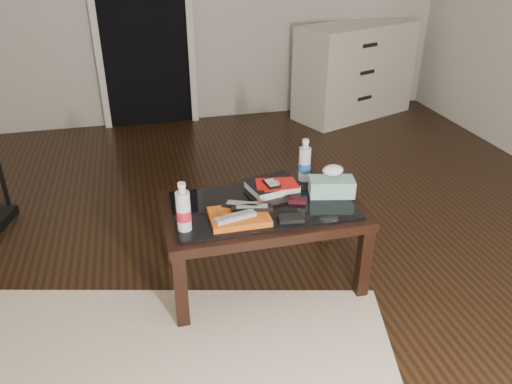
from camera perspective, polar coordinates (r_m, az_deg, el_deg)
The scene contains 16 objects.
ground at distance 2.93m, azimuth -0.78°, elevation -7.53°, with size 5.00×5.00×0.00m, color black.
doorway at distance 4.84m, azimuth -12.91°, elevation 19.22°, with size 0.90×0.08×2.07m.
coffee_table at distance 2.55m, azimuth 0.77°, elevation -2.66°, with size 1.00×0.60×0.46m.
dresser at distance 5.18m, azimuth 11.21°, elevation 13.43°, with size 1.30×0.90×0.90m.
magazines at distance 2.38m, azimuth -1.95°, elevation -2.83°, with size 0.28×0.21×0.03m, color #CC5613.
remote_silver at distance 2.33m, azimuth -2.38°, elevation -2.83°, with size 0.20×0.05×0.02m, color #9D9DA1.
remote_black_front at distance 2.41m, azimuth -0.48°, elevation -1.79°, with size 0.20×0.05×0.02m, color black.
remote_black_back at distance 2.43m, azimuth -1.58°, elevation -1.45°, with size 0.20×0.05×0.02m, color black.
textbook at distance 2.65m, azimuth 1.85°, elevation 0.72°, with size 0.25×0.20×0.05m, color black.
dvd_mailers at distance 2.62m, azimuth 2.11°, elevation 1.02°, with size 0.19×0.14×0.01m, color red.
ipod at distance 2.59m, azimuth 1.80°, elevation 0.98°, with size 0.06×0.10×0.02m, color black.
flip_phone at distance 2.54m, azimuth 4.77°, elevation -0.96°, with size 0.09×0.05×0.02m, color black.
wallet at distance 2.39m, azimuth 4.03°, elevation -3.02°, with size 0.12×0.07×0.02m, color black.
water_bottle_left at distance 2.28m, azimuth -8.33°, elevation -1.66°, with size 0.07×0.07×0.24m, color silver.
water_bottle_right at distance 2.73m, azimuth 5.59°, elevation 3.67°, with size 0.07×0.07×0.24m, color silver.
tissue_box at distance 2.62m, azimuth 8.63°, elevation 0.60°, with size 0.23×0.12×0.09m, color teal.
Camera 1 is at (-0.54, -2.33, 1.69)m, focal length 35.00 mm.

